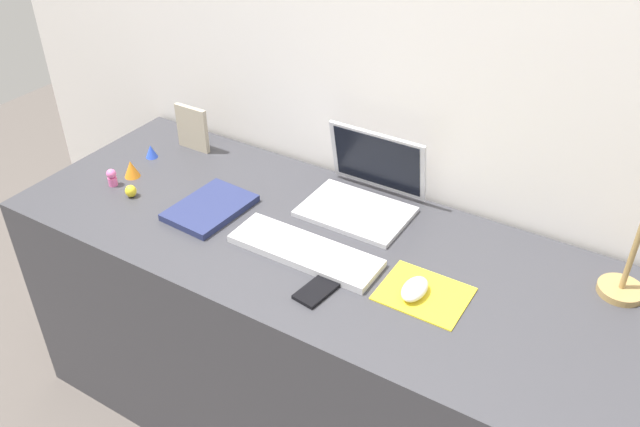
# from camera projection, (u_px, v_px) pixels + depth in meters

# --- Properties ---
(ground_plane) EXTENTS (6.00, 6.00, 0.00)m
(ground_plane) POSITION_uv_depth(u_px,v_px,m) (317.00, 417.00, 2.18)
(ground_plane) COLOR #59514C
(back_wall) EXTENTS (2.96, 0.05, 1.63)m
(back_wall) POSITION_uv_depth(u_px,v_px,m) (381.00, 157.00, 1.99)
(back_wall) COLOR silver
(back_wall) RESTS_ON ground_plane
(desk) EXTENTS (1.76, 0.67, 0.74)m
(desk) POSITION_uv_depth(u_px,v_px,m) (317.00, 338.00, 1.97)
(desk) COLOR #38383D
(desk) RESTS_ON ground_plane
(laptop) EXTENTS (0.30, 0.26, 0.21)m
(laptop) POSITION_uv_depth(u_px,v_px,m) (365.00, 189.00, 1.87)
(laptop) COLOR silver
(laptop) RESTS_ON desk
(keyboard) EXTENTS (0.41, 0.13, 0.02)m
(keyboard) POSITION_uv_depth(u_px,v_px,m) (305.00, 251.00, 1.71)
(keyboard) COLOR silver
(keyboard) RESTS_ON desk
(mousepad) EXTENTS (0.21, 0.17, 0.00)m
(mousepad) POSITION_uv_depth(u_px,v_px,m) (424.00, 294.00, 1.58)
(mousepad) COLOR yellow
(mousepad) RESTS_ON desk
(mouse) EXTENTS (0.06, 0.10, 0.03)m
(mouse) POSITION_uv_depth(u_px,v_px,m) (415.00, 289.00, 1.57)
(mouse) COLOR silver
(mouse) RESTS_ON mousepad
(cell_phone) EXTENTS (0.08, 0.14, 0.01)m
(cell_phone) POSITION_uv_depth(u_px,v_px,m) (319.00, 289.00, 1.59)
(cell_phone) COLOR black
(cell_phone) RESTS_ON desk
(desk_lamp) EXTENTS (0.11, 0.17, 0.37)m
(desk_lamp) POSITION_uv_depth(u_px,v_px,m) (636.00, 244.00, 1.47)
(desk_lamp) COLOR #A5844C
(desk_lamp) RESTS_ON desk
(notebook_pad) EXTENTS (0.18, 0.25, 0.02)m
(notebook_pad) POSITION_uv_depth(u_px,v_px,m) (210.00, 208.00, 1.87)
(notebook_pad) COLOR navy
(notebook_pad) RESTS_ON desk
(picture_frame) EXTENTS (0.12, 0.02, 0.15)m
(picture_frame) POSITION_uv_depth(u_px,v_px,m) (192.00, 128.00, 2.14)
(picture_frame) COLOR #B2A58C
(picture_frame) RESTS_ON desk
(toy_figurine_orange) EXTENTS (0.05, 0.05, 0.05)m
(toy_figurine_orange) POSITION_uv_depth(u_px,v_px,m) (131.00, 169.00, 2.02)
(toy_figurine_orange) COLOR orange
(toy_figurine_orange) RESTS_ON desk
(toy_figurine_blue) EXTENTS (0.04, 0.04, 0.04)m
(toy_figurine_blue) POSITION_uv_depth(u_px,v_px,m) (151.00, 151.00, 2.12)
(toy_figurine_blue) COLOR blue
(toy_figurine_blue) RESTS_ON desk
(toy_figurine_yellow) EXTENTS (0.03, 0.03, 0.04)m
(toy_figurine_yellow) POSITION_uv_depth(u_px,v_px,m) (131.00, 191.00, 1.93)
(toy_figurine_yellow) COLOR yellow
(toy_figurine_yellow) RESTS_ON desk
(toy_figurine_pink) EXTENTS (0.03, 0.03, 0.05)m
(toy_figurine_pink) POSITION_uv_depth(u_px,v_px,m) (112.00, 177.00, 1.98)
(toy_figurine_pink) COLOR pink
(toy_figurine_pink) RESTS_ON desk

